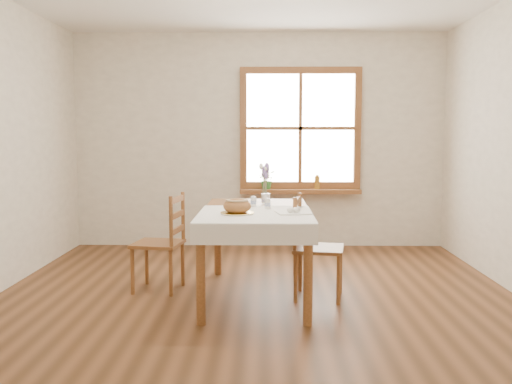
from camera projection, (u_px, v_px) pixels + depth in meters
The scene contains 18 objects.
ground at pixel (255, 306), 4.61m from camera, with size 5.00×5.00×0.00m, color brown.
room_walls at pixel (255, 93), 4.43m from camera, with size 4.60×5.10×2.65m.
window at pixel (300, 128), 6.90m from camera, with size 1.46×0.08×1.46m.
window_sill at pixel (300, 191), 6.91m from camera, with size 1.46×0.20×0.05m.
dining_table at pixel (256, 219), 4.84m from camera, with size 0.90×1.60×0.75m.
table_linen at pixel (255, 214), 4.52m from camera, with size 0.91×0.99×0.01m, color white.
chair_left at pixel (158, 242), 5.05m from camera, with size 0.40×0.42×0.87m, color #94562E, non-canonical shape.
chair_right at pixel (319, 247), 4.81m from camera, with size 0.41×0.43×0.88m, color #94562E, non-canonical shape.
bread_plate at pixel (237, 213), 4.49m from camera, with size 0.26×0.26×0.01m, color silver.
bread_loaf at pixel (237, 205), 4.49m from camera, with size 0.22×0.22×0.12m, color #996736.
egg_napkin at pixel (293, 213), 4.53m from camera, with size 0.26×0.22×0.01m, color white.
eggs at pixel (293, 209), 4.53m from camera, with size 0.20×0.18×0.04m, color white, non-canonical shape.
salt_shaker at pixel (253, 201), 4.93m from camera, with size 0.05×0.05×0.10m, color silver.
pepper_shaker at pixel (268, 203), 4.78m from camera, with size 0.05×0.05×0.10m, color silver.
flower_vase at pixel (266, 199), 5.18m from camera, with size 0.08×0.08×0.09m, color silver.
lavender_bouquet at pixel (266, 180), 5.16m from camera, with size 0.14×0.14×0.27m, color #72599F, non-canonical shape.
potted_plant at pixel (267, 182), 6.91m from camera, with size 0.20×0.23×0.18m, color #30732E.
amber_bottle at pixel (317, 182), 6.90m from camera, with size 0.06×0.06×0.18m, color #A16C1D.
Camera 1 is at (0.08, -4.48, 1.40)m, focal length 40.00 mm.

